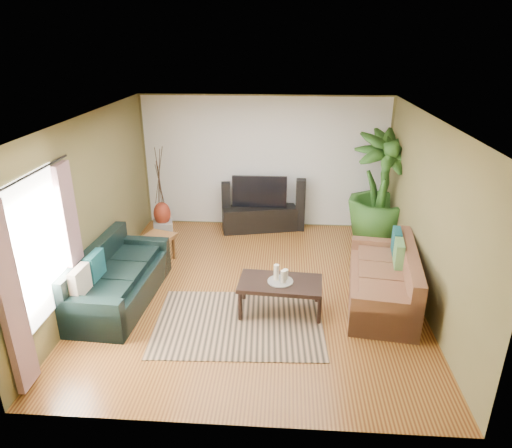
# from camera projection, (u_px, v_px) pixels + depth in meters

# --- Properties ---
(floor) EXTENTS (5.50, 5.50, 0.00)m
(floor) POSITION_uv_depth(u_px,v_px,m) (255.00, 290.00, 7.27)
(floor) COLOR #9C6528
(floor) RESTS_ON ground
(ceiling) EXTENTS (5.50, 5.50, 0.00)m
(ceiling) POSITION_uv_depth(u_px,v_px,m) (255.00, 118.00, 6.24)
(ceiling) COLOR white
(ceiling) RESTS_ON ground
(wall_back) EXTENTS (5.00, 0.00, 5.00)m
(wall_back) POSITION_uv_depth(u_px,v_px,m) (264.00, 163.00, 9.29)
(wall_back) COLOR brown
(wall_back) RESTS_ON ground
(wall_front) EXTENTS (5.00, 0.00, 5.00)m
(wall_front) POSITION_uv_depth(u_px,v_px,m) (234.00, 315.00, 4.22)
(wall_front) COLOR brown
(wall_front) RESTS_ON ground
(wall_left) EXTENTS (0.00, 5.50, 5.50)m
(wall_left) POSITION_uv_depth(u_px,v_px,m) (91.00, 206.00, 6.91)
(wall_left) COLOR brown
(wall_left) RESTS_ON ground
(wall_right) EXTENTS (0.00, 5.50, 5.50)m
(wall_right) POSITION_uv_depth(u_px,v_px,m) (427.00, 215.00, 6.59)
(wall_right) COLOR brown
(wall_right) RESTS_ON ground
(backwall_panel) EXTENTS (4.90, 0.00, 4.90)m
(backwall_panel) POSITION_uv_depth(u_px,v_px,m) (264.00, 163.00, 9.28)
(backwall_panel) COLOR white
(backwall_panel) RESTS_ON ground
(window_pane) EXTENTS (0.00, 1.80, 1.80)m
(window_pane) POSITION_uv_depth(u_px,v_px,m) (38.00, 249.00, 5.41)
(window_pane) COLOR white
(window_pane) RESTS_ON ground
(curtain_near) EXTENTS (0.08, 0.35, 2.20)m
(curtain_near) POSITION_uv_depth(u_px,v_px,m) (10.00, 301.00, 4.81)
(curtain_near) COLOR gray
(curtain_near) RESTS_ON ground
(curtain_far) EXTENTS (0.08, 0.35, 2.20)m
(curtain_far) POSITION_uv_depth(u_px,v_px,m) (73.00, 242.00, 6.20)
(curtain_far) COLOR gray
(curtain_far) RESTS_ON ground
(curtain_rod) EXTENTS (0.03, 1.90, 0.03)m
(curtain_rod) POSITION_uv_depth(u_px,v_px,m) (27.00, 176.00, 5.07)
(curtain_rod) COLOR black
(curtain_rod) RESTS_ON ground
(sofa_left) EXTENTS (1.03, 2.17, 0.85)m
(sofa_left) POSITION_uv_depth(u_px,v_px,m) (119.00, 275.00, 6.83)
(sofa_left) COLOR black
(sofa_left) RESTS_ON floor
(sofa_right) EXTENTS (1.19, 2.16, 0.85)m
(sofa_right) POSITION_uv_depth(u_px,v_px,m) (382.00, 276.00, 6.81)
(sofa_right) COLOR brown
(sofa_right) RESTS_ON floor
(area_rug) EXTENTS (2.41, 1.76, 0.01)m
(area_rug) POSITION_uv_depth(u_px,v_px,m) (239.00, 323.00, 6.41)
(area_rug) COLOR tan
(area_rug) RESTS_ON floor
(coffee_table) EXTENTS (1.23, 0.73, 0.49)m
(coffee_table) POSITION_uv_depth(u_px,v_px,m) (280.00, 296.00, 6.62)
(coffee_table) COLOR black
(coffee_table) RESTS_ON floor
(candle_tray) EXTENTS (0.37, 0.37, 0.02)m
(candle_tray) POSITION_uv_depth(u_px,v_px,m) (280.00, 281.00, 6.52)
(candle_tray) COLOR gray
(candle_tray) RESTS_ON coffee_table
(candle_tall) EXTENTS (0.08, 0.08, 0.24)m
(candle_tall) POSITION_uv_depth(u_px,v_px,m) (276.00, 272.00, 6.51)
(candle_tall) COLOR #F5E6CF
(candle_tall) RESTS_ON candle_tray
(candle_mid) EXTENTS (0.08, 0.08, 0.18)m
(candle_mid) POSITION_uv_depth(u_px,v_px,m) (283.00, 277.00, 6.45)
(candle_mid) COLOR white
(candle_mid) RESTS_ON candle_tray
(candle_short) EXTENTS (0.08, 0.08, 0.15)m
(candle_short) POSITION_uv_depth(u_px,v_px,m) (285.00, 274.00, 6.54)
(candle_short) COLOR #EFE6CA
(candle_short) RESTS_ON candle_tray
(tv_stand) EXTENTS (1.57, 0.77, 0.50)m
(tv_stand) POSITION_uv_depth(u_px,v_px,m) (259.00, 218.00, 9.42)
(tv_stand) COLOR black
(tv_stand) RESTS_ON floor
(television) EXTENTS (1.10, 0.06, 0.65)m
(television) POSITION_uv_depth(u_px,v_px,m) (259.00, 192.00, 9.22)
(television) COLOR black
(television) RESTS_ON tv_stand
(speaker_left) EXTENTS (0.20, 0.22, 1.00)m
(speaker_left) POSITION_uv_depth(u_px,v_px,m) (226.00, 206.00, 9.38)
(speaker_left) COLOR black
(speaker_left) RESTS_ON floor
(speaker_right) EXTENTS (0.20, 0.22, 1.09)m
(speaker_right) POSITION_uv_depth(u_px,v_px,m) (300.00, 205.00, 9.32)
(speaker_right) COLOR black
(speaker_right) RESTS_ON floor
(potted_plant) EXTENTS (1.48, 1.48, 2.16)m
(potted_plant) POSITION_uv_depth(u_px,v_px,m) (381.00, 189.00, 8.55)
(potted_plant) COLOR #26511B
(potted_plant) RESTS_ON floor
(plant_pot) EXTENTS (0.40, 0.40, 0.31)m
(plant_pot) POSITION_uv_depth(u_px,v_px,m) (376.00, 234.00, 8.90)
(plant_pot) COLOR black
(plant_pot) RESTS_ON floor
(pedestal) EXTENTS (0.45, 0.45, 0.36)m
(pedestal) POSITION_uv_depth(u_px,v_px,m) (164.00, 230.00, 9.05)
(pedestal) COLOR gray
(pedestal) RESTS_ON floor
(vase) EXTENTS (0.33, 0.33, 0.46)m
(vase) POSITION_uv_depth(u_px,v_px,m) (162.00, 213.00, 8.92)
(vase) COLOR maroon
(vase) RESTS_ON pedestal
(side_table) EXTENTS (0.63, 0.63, 0.53)m
(side_table) POSITION_uv_depth(u_px,v_px,m) (159.00, 250.00, 8.01)
(side_table) COLOR brown
(side_table) RESTS_ON floor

